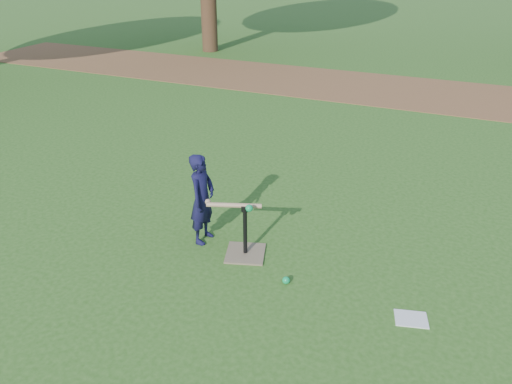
% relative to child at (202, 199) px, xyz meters
% --- Properties ---
extents(ground, '(80.00, 80.00, 0.00)m').
position_rel_child_xyz_m(ground, '(0.62, 0.14, -0.54)').
color(ground, '#285116').
rests_on(ground, ground).
extents(dirt_strip, '(24.00, 3.00, 0.01)m').
position_rel_child_xyz_m(dirt_strip, '(0.62, 7.64, -0.54)').
color(dirt_strip, brown).
rests_on(dirt_strip, ground).
extents(child, '(0.27, 0.40, 1.09)m').
position_rel_child_xyz_m(child, '(0.00, 0.00, 0.00)').
color(child, black).
rests_on(child, ground).
extents(wiffle_ball_ground, '(0.08, 0.08, 0.08)m').
position_rel_child_xyz_m(wiffle_ball_ground, '(1.19, -0.41, -0.50)').
color(wiffle_ball_ground, '#0D984E').
rests_on(wiffle_ball_ground, ground).
extents(clipboard, '(0.35, 0.30, 0.01)m').
position_rel_child_xyz_m(clipboard, '(2.46, -0.46, -0.54)').
color(clipboard, silver).
rests_on(clipboard, ground).
extents(batting_tee, '(0.54, 0.54, 0.61)m').
position_rel_child_xyz_m(batting_tee, '(0.58, -0.09, -0.43)').
color(batting_tee, '#75634A').
rests_on(batting_tee, ground).
extents(swing_action, '(0.62, 0.25, 0.11)m').
position_rel_child_xyz_m(swing_action, '(0.47, -0.13, 0.08)').
color(swing_action, tan).
rests_on(swing_action, ground).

